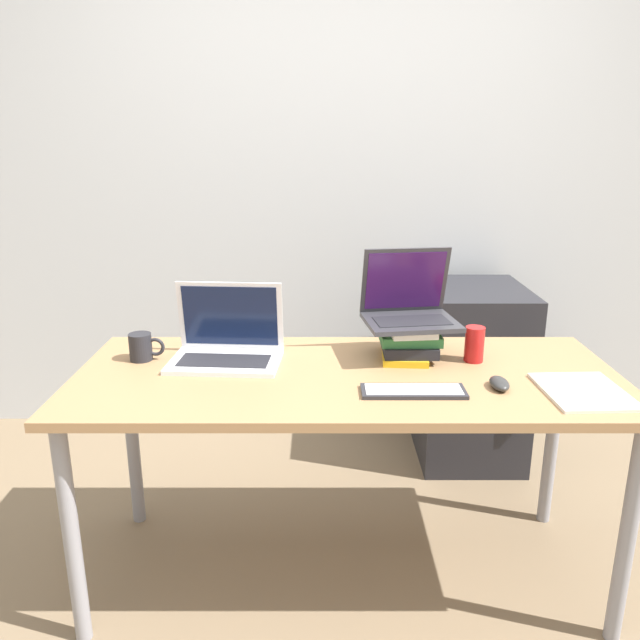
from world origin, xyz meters
name	(u,v)px	position (x,y,z in m)	size (l,w,h in m)	color
wall_back	(341,169)	(0.00, 1.65, 1.35)	(8.00, 0.05, 2.70)	silver
desk	(349,394)	(0.00, 0.37, 0.69)	(1.78, 0.75, 0.77)	#9E754C
laptop_left	(230,346)	(-0.41, 0.49, 0.82)	(0.39, 0.28, 0.26)	silver
book_stack	(411,340)	(0.22, 0.53, 0.83)	(0.21, 0.24, 0.12)	gold
laptop_on_books	(412,308)	(0.22, 0.55, 0.94)	(0.34, 0.29, 0.25)	#333338
wireless_keyboard	(416,391)	(0.19, 0.20, 0.77)	(0.31, 0.11, 0.01)	#28282D
mouse	(502,384)	(0.46, 0.24, 0.78)	(0.06, 0.10, 0.03)	#2D2D2D
notepad	(587,392)	(0.71, 0.21, 0.77)	(0.25, 0.30, 0.01)	silver
mug	(145,347)	(-0.70, 0.49, 0.81)	(0.12, 0.08, 0.09)	#232328
soda_can	(477,344)	(0.44, 0.48, 0.83)	(0.07, 0.07, 0.12)	red
mini_fridge	(472,373)	(0.63, 1.27, 0.42)	(0.48, 0.58, 0.84)	#232328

